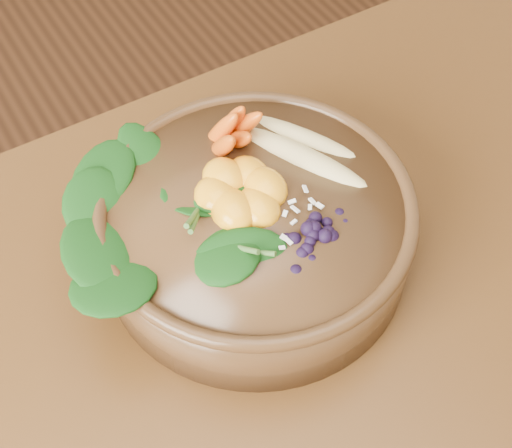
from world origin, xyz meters
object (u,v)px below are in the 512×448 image
object	(u,v)px
blueberry_pile	(317,218)
mandarin_cluster	(241,182)
carrot_cluster	(218,103)
kale_heap	(170,191)
banana_halves	(303,136)
stoneware_bowl	(256,230)

from	to	relation	value
blueberry_pile	mandarin_cluster	bearing A→B (deg)	114.98
blueberry_pile	carrot_cluster	bearing A→B (deg)	94.70
carrot_cluster	kale_heap	bearing A→B (deg)	-169.49
banana_halves	mandarin_cluster	size ratio (longest dim) A/B	1.81
kale_heap	mandarin_cluster	bearing A→B (deg)	-17.54
carrot_cluster	mandarin_cluster	size ratio (longest dim) A/B	0.87
kale_heap	blueberry_pile	distance (m)	0.14
mandarin_cluster	stoneware_bowl	bearing A→B (deg)	-72.09
banana_halves	mandarin_cluster	bearing A→B (deg)	170.25
stoneware_bowl	banana_halves	distance (m)	0.11
banana_halves	blueberry_pile	xyz separation A→B (m)	(-0.05, -0.10, 0.01)
kale_heap	banana_halves	bearing A→B (deg)	0.70
carrot_cluster	banana_halves	world-z (taller)	carrot_cluster
stoneware_bowl	carrot_cluster	distance (m)	0.13
stoneware_bowl	blueberry_pile	distance (m)	0.09
stoneware_bowl	carrot_cluster	size ratio (longest dim) A/B	3.63
kale_heap	blueberry_pile	xyz separation A→B (m)	(0.10, -0.10, -0.00)
carrot_cluster	mandarin_cluster	xyz separation A→B (m)	(-0.02, -0.08, -0.03)
banana_halves	mandarin_cluster	xyz separation A→B (m)	(-0.09, -0.02, 0.00)
stoneware_bowl	mandarin_cluster	bearing A→B (deg)	107.91
mandarin_cluster	blueberry_pile	xyz separation A→B (m)	(0.04, -0.08, 0.00)
mandarin_cluster	carrot_cluster	bearing A→B (deg)	74.44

